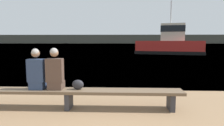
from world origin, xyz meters
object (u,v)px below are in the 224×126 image
at_px(bench_main, 69,93).
at_px(person_left, 37,72).
at_px(person_right, 55,71).
at_px(shopping_bag, 78,85).
at_px(tugboat_red, 170,45).

xyz_separation_m(bench_main, person_left, (-0.81, 0.00, 0.55)).
relative_size(person_left, person_right, 0.98).
relative_size(person_right, shopping_bag, 3.61).
relative_size(bench_main, person_right, 5.44).
bearing_deg(bench_main, person_left, 179.75).
relative_size(bench_main, shopping_bag, 19.63).
relative_size(bench_main, tugboat_red, 0.64).
distance_m(bench_main, tugboat_red, 22.94).
bearing_deg(shopping_bag, person_right, -177.40).
distance_m(bench_main, shopping_bag, 0.32).
bearing_deg(tugboat_red, person_left, 173.30).
xyz_separation_m(person_left, tugboat_red, (8.65, 21.54, 0.29)).
xyz_separation_m(person_right, tugboat_red, (8.18, 21.54, 0.28)).
distance_m(person_right, shopping_bag, 0.66).
distance_m(bench_main, person_right, 0.65).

